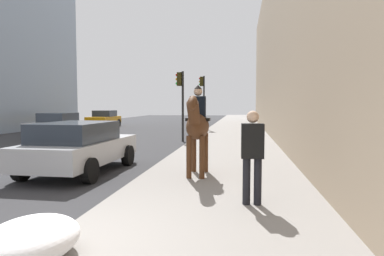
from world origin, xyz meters
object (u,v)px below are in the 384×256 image
Objects in this scene: car_near_lane at (104,118)px; car_far_lane at (57,125)px; pedestrian_greeting at (252,151)px; traffic_light_near_curb at (181,94)px; traffic_light_far_curb at (203,94)px; mounted_horse_near at (197,125)px; car_mid_lane at (79,146)px.

car_far_lane is (-9.52, -0.91, 0.01)m from car_near_lane.
pedestrian_greeting is 0.47× the size of traffic_light_near_curb.
traffic_light_far_curb is (-2.76, -8.84, 1.96)m from car_near_lane.
traffic_light_near_curb reaches higher than car_near_lane.
pedestrian_greeting is 25.62m from car_near_lane.
traffic_light_near_curb reaches higher than pedestrian_greeting.
traffic_light_near_curb is (9.36, 2.03, 1.05)m from mounted_horse_near.
car_mid_lane is 17.12m from traffic_light_far_curb.
mounted_horse_near reaches higher than pedestrian_greeting.
car_far_lane is (10.66, 9.70, -0.66)m from mounted_horse_near.
car_far_lane is at bearing 130.43° from traffic_light_far_curb.
car_far_lane is (10.17, 6.28, -0.01)m from car_mid_lane.
traffic_light_far_curb is (16.93, -1.65, 1.94)m from car_mid_lane.
car_mid_lane is 1.19× the size of traffic_light_near_curb.
car_near_lane is 13.92m from traffic_light_near_curb.
car_near_lane is 20.96m from car_mid_lane.
pedestrian_greeting is (-2.49, -1.31, -0.31)m from mounted_horse_near.
car_mid_lane is at bearing 174.43° from traffic_light_far_curb.
traffic_light_far_curb reaches higher than pedestrian_greeting.
mounted_horse_near is 2.83m from pedestrian_greeting.
car_near_lane is 0.96× the size of traffic_light_far_curb.
pedestrian_greeting is 0.42× the size of traffic_light_far_curb.
traffic_light_far_curb is at bearing -1.81° from traffic_light_near_curb.
car_near_lane is at bearing 72.64° from traffic_light_far_curb.
mounted_horse_near is 17.56m from traffic_light_far_curb.
car_far_lane is 7.97m from traffic_light_near_curb.
pedestrian_greeting is at bearing -171.19° from traffic_light_far_curb.
car_mid_lane is at bearing 31.99° from car_far_lane.
mounted_horse_near is at bearing 27.83° from car_near_lane.
car_near_lane is 1.06× the size of traffic_light_near_curb.
mounted_horse_near reaches higher than car_mid_lane.
mounted_horse_near is 3.52m from car_mid_lane.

